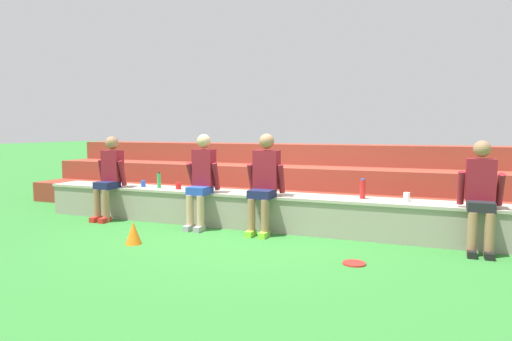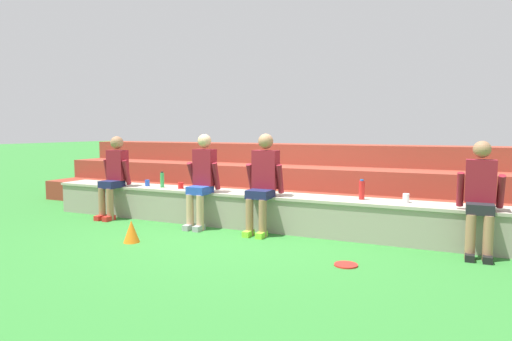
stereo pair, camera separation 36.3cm
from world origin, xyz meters
name	(u,v)px [view 2 (the right image)]	position (x,y,z in m)	size (l,w,h in m)	color
ground_plane	(246,231)	(0.00, 0.00, 0.00)	(80.00, 80.00, 0.00)	#2D752D
stone_seating_wall	(254,209)	(0.00, 0.27, 0.28)	(7.47, 0.58, 0.53)	gray
brick_bleachers	(299,183)	(0.00, 2.34, 0.47)	(10.42, 2.40, 1.20)	maroon
person_far_left	(114,174)	(-2.46, -0.04, 0.74)	(0.50, 0.56, 1.38)	#996B4C
person_left_of_center	(202,178)	(-0.73, -0.04, 0.76)	(0.50, 0.55, 1.42)	tan
person_center	(263,180)	(0.27, 0.00, 0.77)	(0.55, 0.60, 1.44)	#996B4C
person_right_of_center	(480,195)	(3.06, -0.02, 0.73)	(0.51, 0.54, 1.36)	#996B4C
water_bottle_mid_left	(362,190)	(1.62, 0.32, 0.67)	(0.08, 0.08, 0.28)	red
water_bottle_center_gap	(115,178)	(-2.78, 0.33, 0.63)	(0.07, 0.07, 0.21)	green
water_bottle_mid_right	(162,180)	(-1.66, 0.22, 0.66)	(0.06, 0.06, 0.27)	green
plastic_cup_left_end	(147,183)	(-2.01, 0.26, 0.59)	(0.08, 0.08, 0.11)	blue
plastic_cup_right_end	(181,185)	(-1.30, 0.22, 0.58)	(0.09, 0.09, 0.10)	red
plastic_cup_middle	(406,198)	(2.20, 0.30, 0.59)	(0.08, 0.08, 0.12)	white
frisbee	(346,265)	(1.73, -1.05, 0.01)	(0.26, 0.26, 0.02)	red
sports_cone	(131,231)	(-1.10, -1.23, 0.15)	(0.21, 0.21, 0.29)	orange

